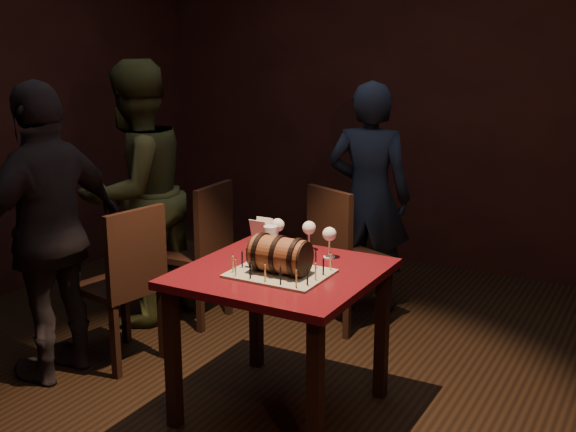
{
  "coord_description": "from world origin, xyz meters",
  "views": [
    {
      "loc": [
        1.75,
        -3.08,
        1.85
      ],
      "look_at": [
        0.01,
        0.05,
        0.95
      ],
      "focal_mm": 45.0,
      "sensor_mm": 36.0,
      "label": 1
    }
  ],
  "objects_px": {
    "pub_table": "(281,291)",
    "wine_glass_left": "(278,226)",
    "pint_of_ale": "(271,241)",
    "person_back": "(369,197)",
    "wine_glass_right": "(329,235)",
    "person_left_rear": "(136,194)",
    "wine_glass_mid": "(309,229)",
    "chair_left_rear": "(202,245)",
    "person_left_front": "(51,233)",
    "chair_left_front": "(126,277)",
    "barrel_cake": "(280,255)",
    "chair_back": "(341,250)"
  },
  "relations": [
    {
      "from": "pub_table",
      "to": "wine_glass_left",
      "type": "distance_m",
      "value": 0.43
    },
    {
      "from": "wine_glass_left",
      "to": "pint_of_ale",
      "type": "bearing_deg",
      "value": -77.45
    },
    {
      "from": "wine_glass_left",
      "to": "person_back",
      "type": "xyz_separation_m",
      "value": [
        0.0,
        1.24,
        -0.09
      ]
    },
    {
      "from": "wine_glass_right",
      "to": "person_left_rear",
      "type": "xyz_separation_m",
      "value": [
        -1.55,
        0.33,
        -0.01
      ]
    },
    {
      "from": "wine_glass_mid",
      "to": "chair_left_rear",
      "type": "xyz_separation_m",
      "value": [
        -1.01,
        0.44,
        -0.34
      ]
    },
    {
      "from": "wine_glass_right",
      "to": "person_left_front",
      "type": "height_order",
      "value": "person_left_front"
    },
    {
      "from": "person_back",
      "to": "wine_glass_mid",
      "type": "bearing_deg",
      "value": 86.21
    },
    {
      "from": "chair_left_front",
      "to": "person_back",
      "type": "distance_m",
      "value": 1.74
    },
    {
      "from": "chair_left_rear",
      "to": "pint_of_ale",
      "type": "bearing_deg",
      "value": -34.28
    },
    {
      "from": "person_left_front",
      "to": "wine_glass_left",
      "type": "bearing_deg",
      "value": 119.16
    },
    {
      "from": "barrel_cake",
      "to": "person_back",
      "type": "bearing_deg",
      "value": 97.99
    },
    {
      "from": "chair_back",
      "to": "chair_left_front",
      "type": "distance_m",
      "value": 1.36
    },
    {
      "from": "barrel_cake",
      "to": "wine_glass_mid",
      "type": "xyz_separation_m",
      "value": [
        -0.06,
        0.41,
        0.02
      ]
    },
    {
      "from": "wine_glass_left",
      "to": "person_left_rear",
      "type": "height_order",
      "value": "person_left_rear"
    },
    {
      "from": "wine_glass_right",
      "to": "person_back",
      "type": "bearing_deg",
      "value": 103.96
    },
    {
      "from": "wine_glass_mid",
      "to": "chair_left_front",
      "type": "height_order",
      "value": "chair_left_front"
    },
    {
      "from": "wine_glass_left",
      "to": "wine_glass_right",
      "type": "bearing_deg",
      "value": -4.77
    },
    {
      "from": "pint_of_ale",
      "to": "person_back",
      "type": "relative_size",
      "value": 0.1
    },
    {
      "from": "chair_back",
      "to": "person_back",
      "type": "relative_size",
      "value": 0.59
    },
    {
      "from": "person_left_front",
      "to": "person_left_rear",
      "type": "bearing_deg",
      "value": -168.26
    },
    {
      "from": "chair_left_rear",
      "to": "pub_table",
      "type": "bearing_deg",
      "value": -36.97
    },
    {
      "from": "wine_glass_left",
      "to": "pint_of_ale",
      "type": "xyz_separation_m",
      "value": [
        0.03,
        -0.12,
        -0.05
      ]
    },
    {
      "from": "chair_left_front",
      "to": "person_left_front",
      "type": "bearing_deg",
      "value": -132.18
    },
    {
      "from": "pint_of_ale",
      "to": "chair_left_rear",
      "type": "height_order",
      "value": "chair_left_rear"
    },
    {
      "from": "pint_of_ale",
      "to": "chair_left_front",
      "type": "relative_size",
      "value": 0.16
    },
    {
      "from": "person_left_rear",
      "to": "wine_glass_left",
      "type": "bearing_deg",
      "value": 83.49
    },
    {
      "from": "wine_glass_mid",
      "to": "chair_left_rear",
      "type": "bearing_deg",
      "value": 156.5
    },
    {
      "from": "chair_left_front",
      "to": "pub_table",
      "type": "bearing_deg",
      "value": -2.73
    },
    {
      "from": "person_back",
      "to": "person_left_front",
      "type": "relative_size",
      "value": 0.96
    },
    {
      "from": "wine_glass_right",
      "to": "pint_of_ale",
      "type": "relative_size",
      "value": 1.07
    },
    {
      "from": "wine_glass_right",
      "to": "person_left_rear",
      "type": "bearing_deg",
      "value": 167.86
    },
    {
      "from": "person_back",
      "to": "chair_left_front",
      "type": "bearing_deg",
      "value": 49.07
    },
    {
      "from": "chair_back",
      "to": "chair_left_rear",
      "type": "xyz_separation_m",
      "value": [
        -0.84,
        -0.34,
        0.0
      ]
    },
    {
      "from": "barrel_cake",
      "to": "wine_glass_left",
      "type": "relative_size",
      "value": 2.02
    },
    {
      "from": "barrel_cake",
      "to": "wine_glass_mid",
      "type": "bearing_deg",
      "value": 98.17
    },
    {
      "from": "wine_glass_mid",
      "to": "person_back",
      "type": "xyz_separation_m",
      "value": [
        -0.17,
        1.2,
        -0.08
      ]
    },
    {
      "from": "wine_glass_mid",
      "to": "pint_of_ale",
      "type": "bearing_deg",
      "value": -133.45
    },
    {
      "from": "pint_of_ale",
      "to": "chair_back",
      "type": "xyz_separation_m",
      "value": [
        -0.03,
        0.93,
        -0.3
      ]
    },
    {
      "from": "chair_left_front",
      "to": "person_left_rear",
      "type": "relative_size",
      "value": 0.54
    },
    {
      "from": "chair_left_rear",
      "to": "person_left_front",
      "type": "relative_size",
      "value": 0.57
    },
    {
      "from": "chair_back",
      "to": "barrel_cake",
      "type": "bearing_deg",
      "value": -78.97
    },
    {
      "from": "pub_table",
      "to": "chair_left_front",
      "type": "xyz_separation_m",
      "value": [
        -1.03,
        0.05,
        -0.12
      ]
    },
    {
      "from": "person_back",
      "to": "chair_left_rear",
      "type": "bearing_deg",
      "value": 30.5
    },
    {
      "from": "person_back",
      "to": "person_left_rear",
      "type": "bearing_deg",
      "value": 25.29
    },
    {
      "from": "chair_back",
      "to": "person_left_front",
      "type": "relative_size",
      "value": 0.57
    },
    {
      "from": "pint_of_ale",
      "to": "person_left_front",
      "type": "relative_size",
      "value": 0.09
    },
    {
      "from": "chair_left_rear",
      "to": "person_left_front",
      "type": "distance_m",
      "value": 1.09
    },
    {
      "from": "wine_glass_right",
      "to": "pint_of_ale",
      "type": "distance_m",
      "value": 0.31
    },
    {
      "from": "chair_left_rear",
      "to": "person_left_rear",
      "type": "distance_m",
      "value": 0.54
    },
    {
      "from": "chair_back",
      "to": "person_left_rear",
      "type": "distance_m",
      "value": 1.37
    }
  ]
}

